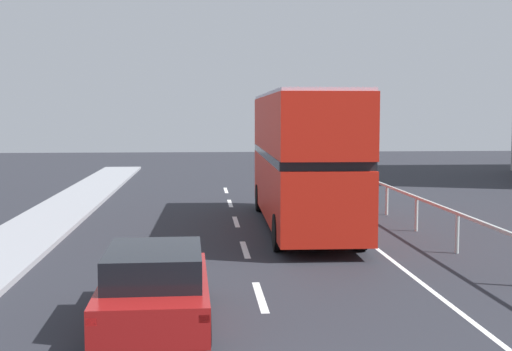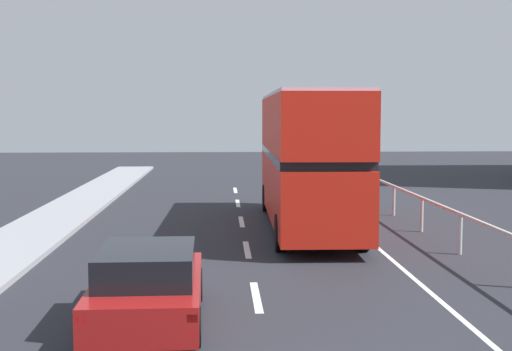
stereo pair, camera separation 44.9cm
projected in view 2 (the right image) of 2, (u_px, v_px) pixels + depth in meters
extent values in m
cube|color=silver|center=(256.00, 297.00, 14.02)|extent=(0.16, 2.37, 0.01)
cube|color=silver|center=(247.00, 249.00, 18.89)|extent=(0.16, 2.37, 0.01)
cube|color=silver|center=(241.00, 222.00, 23.77)|extent=(0.16, 2.37, 0.01)
cube|color=silver|center=(238.00, 203.00, 28.64)|extent=(0.16, 2.37, 0.01)
cube|color=silver|center=(235.00, 190.00, 33.52)|extent=(0.16, 2.37, 0.01)
cube|color=silver|center=(404.00, 270.00, 16.40)|extent=(0.12, 46.00, 0.01)
cube|color=#B1BCB9|center=(486.00, 225.00, 16.41)|extent=(0.08, 42.00, 0.08)
cylinder|color=#B1BCB9|center=(460.00, 234.00, 18.20)|extent=(0.10, 0.10, 1.06)
cylinder|color=#B1BCB9|center=(422.00, 215.00, 21.68)|extent=(0.10, 0.10, 1.06)
cylinder|color=#B1BCB9|center=(394.00, 201.00, 25.16)|extent=(0.10, 0.10, 1.06)
cylinder|color=#B1BCB9|center=(373.00, 190.00, 28.64)|extent=(0.10, 0.10, 1.06)
cylinder|color=#B1BCB9|center=(356.00, 182.00, 32.12)|extent=(0.10, 0.10, 1.06)
cylinder|color=#B1BCB9|center=(343.00, 175.00, 35.60)|extent=(0.10, 0.10, 1.06)
cube|color=red|center=(307.00, 188.00, 22.34)|extent=(2.60, 10.79, 1.90)
cube|color=black|center=(307.00, 154.00, 22.24)|extent=(2.61, 10.36, 0.24)
cube|color=red|center=(307.00, 124.00, 22.16)|extent=(2.60, 10.79, 1.72)
cube|color=silver|center=(307.00, 95.00, 22.08)|extent=(2.55, 10.57, 0.10)
cube|color=black|center=(293.00, 171.00, 27.66)|extent=(2.17, 0.08, 1.33)
cube|color=yellow|center=(293.00, 111.00, 27.45)|extent=(1.44, 0.07, 0.28)
cylinder|color=black|center=(266.00, 198.00, 26.33)|extent=(0.30, 1.00, 1.00)
cylinder|color=black|center=(325.00, 198.00, 26.40)|extent=(0.30, 1.00, 1.00)
cylinder|color=black|center=(280.00, 233.00, 18.62)|extent=(0.30, 1.00, 1.00)
cylinder|color=black|center=(363.00, 232.00, 18.69)|extent=(0.30, 1.00, 1.00)
cube|color=maroon|center=(148.00, 294.00, 12.29)|extent=(1.90, 4.16, 0.64)
cube|color=black|center=(147.00, 264.00, 12.03)|extent=(1.65, 2.30, 0.54)
cube|color=red|center=(80.00, 320.00, 10.19)|extent=(0.16, 0.06, 0.12)
cube|color=red|center=(192.00, 318.00, 10.30)|extent=(0.16, 0.06, 0.12)
cylinder|color=black|center=(111.00, 286.00, 13.60)|extent=(0.21, 0.64, 0.64)
cylinder|color=black|center=(197.00, 284.00, 13.71)|extent=(0.21, 0.64, 0.64)
cylinder|color=black|center=(87.00, 329.00, 10.89)|extent=(0.21, 0.64, 0.64)
cylinder|color=black|center=(195.00, 327.00, 11.00)|extent=(0.21, 0.64, 0.64)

